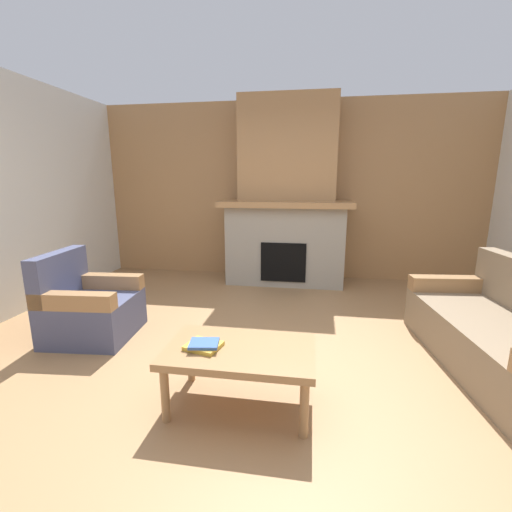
{
  "coord_description": "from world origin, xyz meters",
  "views": [
    {
      "loc": [
        0.38,
        -2.54,
        1.53
      ],
      "look_at": [
        -0.16,
        0.79,
        0.78
      ],
      "focal_mm": 24.24,
      "sensor_mm": 36.0,
      "label": 1
    }
  ],
  "objects_px": {
    "couch": "(506,336)",
    "armchair": "(89,308)",
    "fireplace": "(286,205)",
    "coffee_table": "(240,355)"
  },
  "relations": [
    {
      "from": "fireplace",
      "to": "armchair",
      "type": "relative_size",
      "value": 3.18
    },
    {
      "from": "armchair",
      "to": "coffee_table",
      "type": "xyz_separation_m",
      "value": [
        1.7,
        -0.84,
        0.08
      ]
    },
    {
      "from": "couch",
      "to": "coffee_table",
      "type": "xyz_separation_m",
      "value": [
        -2.05,
        -0.82,
        0.09
      ]
    },
    {
      "from": "fireplace",
      "to": "coffee_table",
      "type": "bearing_deg",
      "value": -91.26
    },
    {
      "from": "couch",
      "to": "armchair",
      "type": "distance_m",
      "value": 3.75
    },
    {
      "from": "armchair",
      "to": "couch",
      "type": "bearing_deg",
      "value": -0.23
    },
    {
      "from": "fireplace",
      "to": "coffee_table",
      "type": "relative_size",
      "value": 2.7
    },
    {
      "from": "armchair",
      "to": "coffee_table",
      "type": "height_order",
      "value": "armchair"
    },
    {
      "from": "armchair",
      "to": "coffee_table",
      "type": "bearing_deg",
      "value": -26.19
    },
    {
      "from": "fireplace",
      "to": "armchair",
      "type": "xyz_separation_m",
      "value": [
        -1.77,
        -2.25,
        -0.87
      ]
    }
  ]
}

